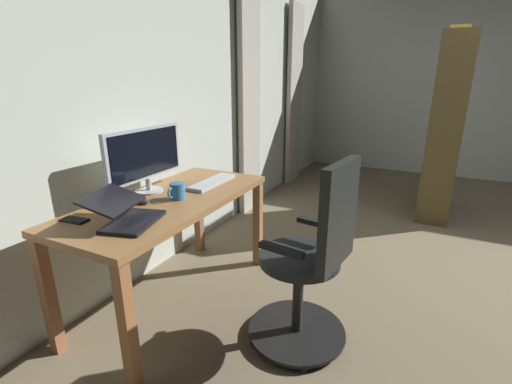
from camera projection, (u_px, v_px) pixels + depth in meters
The scene contains 13 objects.
back_room_partition at pixel (216, 82), 3.29m from camera, with size 6.25×0.10×2.80m, color silver.
curtain_left_panel at pixel (294, 98), 4.86m from camera, with size 0.42×0.06×2.35m, color #BBB5A8.
curtain_right_panel at pixel (249, 104), 3.72m from camera, with size 0.39×0.06×2.35m, color #BBB5A8.
desk at pixel (170, 212), 2.22m from camera, with size 1.43×0.64×0.73m.
office_chair at pixel (311, 266), 1.87m from camera, with size 0.56×0.56×1.07m.
computer_monitor at pixel (145, 156), 2.23m from camera, with size 0.64×0.18×0.42m.
computer_keyboard at pixel (212, 182), 2.47m from camera, with size 0.44×0.12×0.02m, color #B7BCC1.
laptop at pixel (126, 214), 1.79m from camera, with size 0.39×0.39×0.16m.
computer_mouse at pixel (142, 201), 2.08m from camera, with size 0.06×0.10×0.04m, color #333338.
cell_phone_face_up at pixel (117, 204), 2.06m from camera, with size 0.07×0.14×0.01m, color #333338.
cell_phone_by_monitor at pixel (74, 220), 1.83m from camera, with size 0.07×0.14×0.01m, color black.
mug_coffee at pixel (177, 191), 2.15m from camera, with size 0.14×0.09×0.10m.
bookshelf at pixel (439, 127), 3.71m from camera, with size 0.89×0.30×1.92m.
Camera 1 is at (2.92, -1.19, 1.44)m, focal length 24.70 mm.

